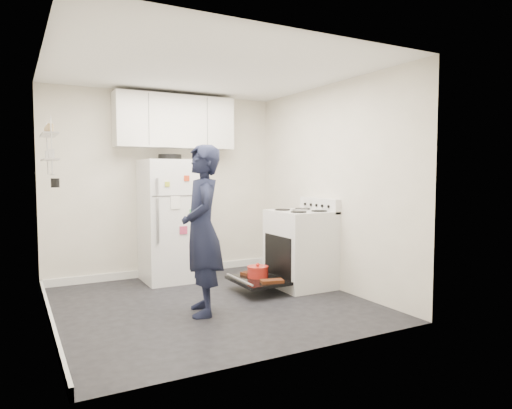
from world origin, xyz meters
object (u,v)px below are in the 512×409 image
open_oven_door (258,277)px  refrigerator (171,220)px  electric_range (300,249)px  person (202,230)px

open_oven_door → refrigerator: 1.44m
electric_range → person: size_ratio=0.65×
electric_range → person: person is taller
electric_range → open_oven_door: bearing=177.3°
electric_range → refrigerator: (-1.30, 1.10, 0.33)m
refrigerator → person: 1.56m
electric_range → person: (-1.47, -0.45, 0.38)m
electric_range → refrigerator: size_ratio=0.66×
open_oven_door → refrigerator: bearing=124.0°
electric_range → person: 1.58m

